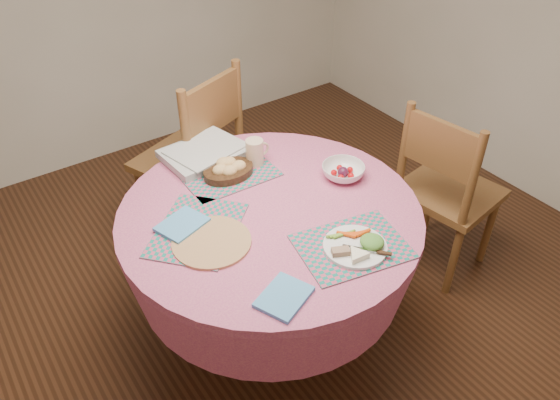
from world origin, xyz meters
The scene contains 15 objects.
ground centered at (0.00, 0.00, 0.00)m, with size 4.00×4.00×0.00m, color #331C0F.
dining_table centered at (0.00, 0.00, 0.56)m, with size 1.24×1.24×0.75m.
chair_right centered at (0.98, -0.11, 0.51)m, with size 0.49×0.51×0.97m.
chair_back centered at (0.08, 0.83, 0.55)m, with size 0.62×0.61×1.05m.
placemat_front centered at (0.13, -0.36, 0.75)m, with size 0.40×0.30×0.01m, color #15776A.
placemat_left centered at (-0.30, 0.06, 0.75)m, with size 0.40×0.30×0.01m, color #15776A.
placemat_back centered at (0.00, 0.33, 0.75)m, with size 0.40×0.30×0.01m, color #15776A.
wicker_trivet centered at (-0.29, -0.04, 0.76)m, with size 0.30×0.30×0.01m, color olive.
napkin_near centered at (-0.23, -0.42, 0.76)m, with size 0.18×0.14×0.01m, color #5094CE.
napkin_far centered at (-0.34, 0.11, 0.76)m, with size 0.18×0.14×0.01m, color #5094CE.
dinner_plate centered at (0.13, -0.38, 0.77)m, with size 0.24×0.24×0.05m.
bread_bowl centered at (-0.01, 0.31, 0.79)m, with size 0.23×0.23×0.08m.
latte_mug centered at (0.14, 0.32, 0.82)m, with size 0.12×0.08×0.12m.
fruit_bowl centered at (0.39, 0.01, 0.78)m, with size 0.20×0.20×0.06m.
newspaper_stack centered at (-0.03, 0.50, 0.78)m, with size 0.38×0.31×0.04m.
Camera 1 is at (-0.96, -1.44, 2.12)m, focal length 35.00 mm.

